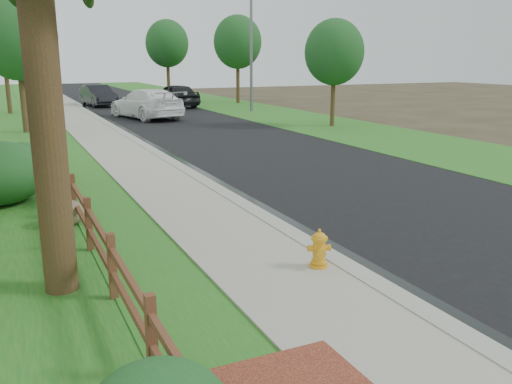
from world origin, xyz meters
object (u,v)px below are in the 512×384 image
streetlight (249,30)px  ranch_fence (80,207)px  dark_car_mid (175,95)px  white_suv (146,104)px  fire_hydrant (319,250)px

streetlight → ranch_fence: bearing=-121.9°
dark_car_mid → white_suv: bearing=52.2°
ranch_fence → dark_car_mid: (10.80, 28.95, 0.28)m
fire_hydrant → dark_car_mid: dark_car_mid is taller
dark_car_mid → streetlight: bearing=113.9°
ranch_fence → streetlight: 27.73m
streetlight → dark_car_mid: bearing=122.2°
fire_hydrant → streetlight: size_ratio=0.07×
ranch_fence → dark_car_mid: 30.90m
white_suv → ranch_fence: bearing=59.2°
fire_hydrant → white_suv: 26.16m
dark_car_mid → streetlight: size_ratio=0.54×
streetlight → fire_hydrant: bearing=-111.9°
fire_hydrant → white_suv: size_ratio=0.11×
white_suv → dark_car_mid: size_ratio=1.21×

